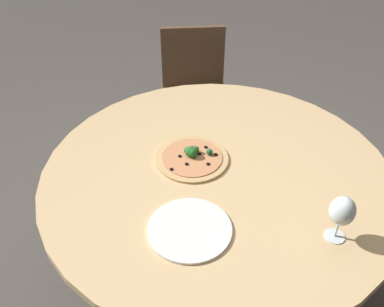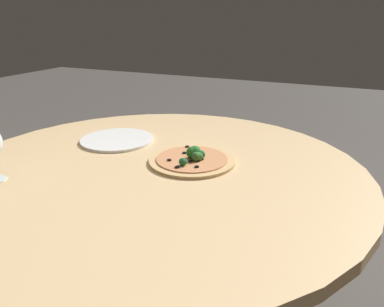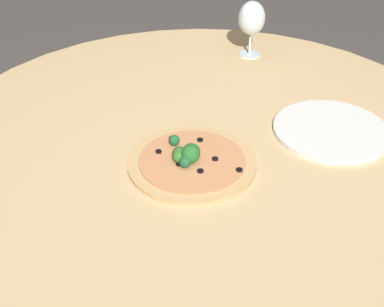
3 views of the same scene
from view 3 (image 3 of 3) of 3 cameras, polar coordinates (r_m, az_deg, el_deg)
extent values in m
cylinder|color=tan|center=(1.28, 1.22, 1.26)|extent=(1.32, 1.32, 0.04)
cylinder|color=tan|center=(1.68, -19.01, -7.48)|extent=(0.05, 0.05, 0.71)
cylinder|color=tan|center=(1.97, 3.82, 1.44)|extent=(0.05, 0.05, 0.71)
cylinder|color=tan|center=(1.17, 0.00, -1.00)|extent=(0.28, 0.28, 0.01)
cylinder|color=tan|center=(1.17, 0.00, -0.72)|extent=(0.23, 0.23, 0.00)
sphere|color=#256529|center=(1.15, -0.17, -0.05)|extent=(0.04, 0.04, 0.04)
sphere|color=#226D21|center=(1.15, -0.07, 0.16)|extent=(0.04, 0.04, 0.04)
sphere|color=#1F5C2E|center=(1.20, -1.89, 1.42)|extent=(0.03, 0.03, 0.03)
sphere|color=#1D562E|center=(1.14, -0.74, -0.90)|extent=(0.03, 0.03, 0.03)
sphere|color=#326B28|center=(1.15, -1.42, -0.33)|extent=(0.03, 0.03, 0.03)
sphere|color=#2A6927|center=(1.16, 0.01, -0.10)|extent=(0.03, 0.03, 0.03)
sphere|color=#2F5A25|center=(1.16, -1.35, 0.04)|extent=(0.03, 0.03, 0.03)
cylinder|color=black|center=(1.19, -3.59, 0.21)|extent=(0.01, 0.01, 0.00)
cylinder|color=black|center=(1.22, 0.86, 1.47)|extent=(0.01, 0.01, 0.00)
cylinder|color=black|center=(1.16, 2.48, -0.57)|extent=(0.01, 0.01, 0.00)
cylinder|color=black|center=(1.15, -1.39, -1.13)|extent=(0.01, 0.01, 0.00)
cylinder|color=black|center=(1.13, 0.90, -1.87)|extent=(0.01, 0.01, 0.00)
cylinder|color=black|center=(1.18, -1.24, 0.05)|extent=(0.01, 0.01, 0.00)
cylinder|color=black|center=(1.23, -2.17, 1.65)|extent=(0.01, 0.01, 0.00)
cylinder|color=black|center=(1.14, 5.08, -1.74)|extent=(0.01, 0.01, 0.00)
cylinder|color=silver|center=(1.67, 6.13, 10.47)|extent=(0.07, 0.07, 0.00)
cylinder|color=silver|center=(1.66, 6.20, 11.53)|extent=(0.01, 0.01, 0.06)
ellipsoid|color=silver|center=(1.63, 6.39, 14.17)|extent=(0.08, 0.08, 0.10)
cylinder|color=silver|center=(1.32, 14.60, 2.45)|extent=(0.28, 0.28, 0.01)
camera|label=1|loc=(1.90, 50.36, 36.53)|focal=40.00mm
camera|label=2|loc=(1.83, -35.12, 22.09)|focal=35.00mm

